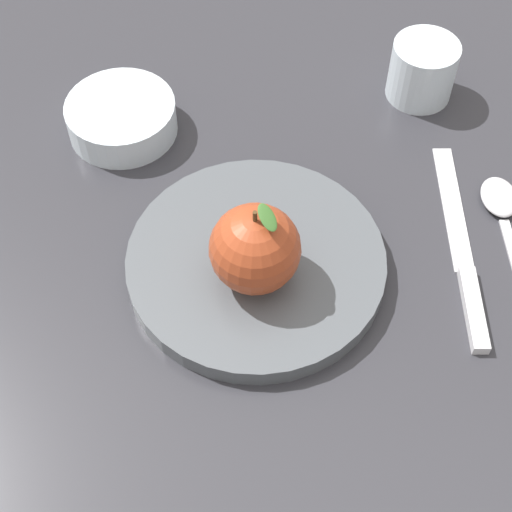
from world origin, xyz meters
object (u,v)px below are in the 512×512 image
apple (255,249)px  cup (423,68)px  side_bowl (121,115)px  spoon (503,211)px  knife (463,260)px  dinner_plate (256,262)px

apple → cup: apple is taller
apple → side_bowl: 0.23m
apple → spoon: 0.25m
side_bowl → cup: size_ratio=1.61×
side_bowl → spoon: side_bowl is taller
apple → cup: bearing=75.0°
apple → knife: 0.19m
cup → spoon: (0.11, -0.13, -0.03)m
dinner_plate → spoon: bearing=35.0°
side_bowl → spoon: bearing=3.1°
side_bowl → spoon: 0.38m
cup → knife: (0.09, -0.20, -0.03)m
apple → spoon: size_ratio=0.56×
apple → knife: bearing=28.3°
dinner_plate → spoon: size_ratio=1.43×
apple → cup: 0.30m
side_bowl → cup: 0.31m
dinner_plate → side_bowl: bearing=148.0°
cup → spoon: 0.17m
side_bowl → knife: bearing=-7.2°
apple → side_bowl: apple is taller
side_bowl → cup: bearing=30.0°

